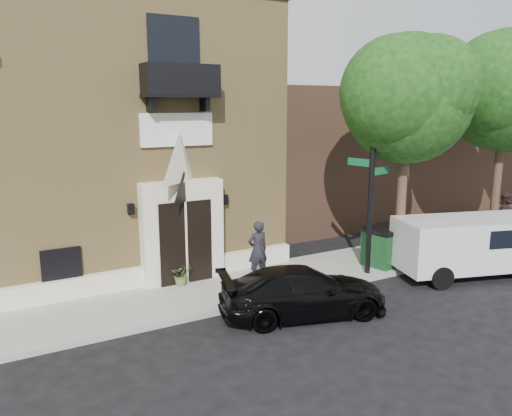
{
  "coord_description": "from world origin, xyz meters",
  "views": [
    {
      "loc": [
        -6.37,
        -11.61,
        5.65
      ],
      "look_at": [
        1.23,
        2.0,
        2.41
      ],
      "focal_mm": 35.0,
      "sensor_mm": 36.0,
      "label": 1
    }
  ],
  "objects": [
    {
      "name": "pedestrian_far",
      "position": [
        12.99,
        1.38,
        1.08
      ],
      "size": [
        0.91,
        1.06,
        1.87
      ],
      "primitive_type": "imported",
      "rotation": [
        0.0,
        0.0,
        1.83
      ],
      "color": "#332422",
      "rests_on": "sidewalk"
    },
    {
      "name": "planter",
      "position": [
        -1.22,
        2.33,
        0.51
      ],
      "size": [
        0.77,
        0.7,
        0.72
      ],
      "primitive_type": "imported",
      "rotation": [
        0.0,
        0.0,
        -0.26
      ],
      "color": "#586E33",
      "rests_on": "sidewalk"
    },
    {
      "name": "street_tree_mid",
      "position": [
        11.03,
        0.35,
        6.2
      ],
      "size": [
        5.21,
        4.64,
        8.25
      ],
      "color": "#38281C",
      "rests_on": "sidewalk"
    },
    {
      "name": "neighbour_building",
      "position": [
        12.0,
        9.0,
        3.2
      ],
      "size": [
        18.0,
        8.0,
        6.4
      ],
      "primitive_type": "cube",
      "color": "brown",
      "rests_on": "ground"
    },
    {
      "name": "fire_hydrant",
      "position": [
        6.18,
        0.47,
        0.57
      ],
      "size": [
        0.48,
        0.39,
        0.85
      ],
      "color": "#982D11",
      "rests_on": "sidewalk"
    },
    {
      "name": "sidewalk",
      "position": [
        1.0,
        1.5,
        0.07
      ],
      "size": [
        42.0,
        3.0,
        0.15
      ],
      "primitive_type": "cube",
      "color": "gray",
      "rests_on": "ground"
    },
    {
      "name": "church",
      "position": [
        -2.99,
        7.95,
        4.63
      ],
      "size": [
        12.2,
        11.01,
        9.3
      ],
      "color": "#AA8950",
      "rests_on": "ground"
    },
    {
      "name": "street_sign",
      "position": [
        4.61,
        0.43,
        3.44
      ],
      "size": [
        1.17,
        1.02,
        6.54
      ],
      "rotation": [
        0.0,
        0.0,
        0.23
      ],
      "color": "black",
      "rests_on": "sidewalk"
    },
    {
      "name": "cargo_van",
      "position": [
        7.77,
        -1.21,
        1.11
      ],
      "size": [
        5.2,
        3.26,
        1.98
      ],
      "rotation": [
        0.0,
        0.0,
        -0.3
      ],
      "color": "silver",
      "rests_on": "ground"
    },
    {
      "name": "black_sedan",
      "position": [
        0.98,
        -1.08,
        0.67
      ],
      "size": [
        4.92,
        2.98,
        1.33
      ],
      "primitive_type": "imported",
      "rotation": [
        0.0,
        0.0,
        1.31
      ],
      "color": "black",
      "rests_on": "ground"
    },
    {
      "name": "street_tree_left",
      "position": [
        6.03,
        0.35,
        5.87
      ],
      "size": [
        4.97,
        4.38,
        7.77
      ],
      "color": "#38281C",
      "rests_on": "sidewalk"
    },
    {
      "name": "dumpster",
      "position": [
        6.05,
        0.88,
        0.82
      ],
      "size": [
        2.2,
        1.51,
        1.32
      ],
      "rotation": [
        0.0,
        0.0,
        0.19
      ],
      "color": "#0F371C",
      "rests_on": "sidewalk"
    },
    {
      "name": "pedestrian_near",
      "position": [
        1.13,
        1.72,
        1.1
      ],
      "size": [
        0.7,
        0.46,
        1.9
      ],
      "primitive_type": "imported",
      "rotation": [
        0.0,
        0.0,
        3.13
      ],
      "color": "black",
      "rests_on": "sidewalk"
    },
    {
      "name": "ground",
      "position": [
        0.0,
        0.0,
        0.0
      ],
      "size": [
        120.0,
        120.0,
        0.0
      ],
      "primitive_type": "plane",
      "color": "black",
      "rests_on": "ground"
    }
  ]
}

